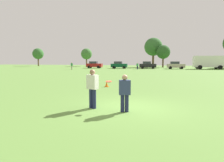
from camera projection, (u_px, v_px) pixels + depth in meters
The scene contains 16 objects.
ground_plane at pixel (131, 108), 9.07m from camera, with size 146.79×146.79×0.00m, color #608C3D.
player_thrower at pixel (92, 87), 8.88m from camera, with size 0.55×0.43×1.76m.
player_defender at pixel (125, 91), 8.26m from camera, with size 0.53×0.40×1.57m.
frisbee at pixel (109, 82), 8.71m from camera, with size 0.27×0.27×0.06m.
traffic_cone at pixel (107, 84), 16.15m from camera, with size 0.32×0.32×0.48m.
parked_car_near_left at pixel (94, 65), 53.48m from camera, with size 4.32×2.46×1.82m.
parked_car_mid_left at pixel (119, 65), 51.35m from camera, with size 4.32×2.46×1.82m.
parked_car_center at pixel (148, 65), 50.46m from camera, with size 4.32×2.46×1.82m.
parked_car_mid_right at pixel (176, 65), 48.62m from camera, with size 4.32×2.46×1.82m.
box_truck at pixel (211, 62), 47.45m from camera, with size 8.66×3.42×3.18m.
bystander_sideline_watcher at pixel (137, 66), 47.02m from camera, with size 0.48×0.40×1.54m.
bystander_field_marshal at pixel (72, 65), 45.24m from camera, with size 0.53×0.48×1.68m.
tree_west_oak at pixel (38, 54), 71.96m from camera, with size 3.94×3.94×6.41m.
tree_west_maple at pixel (86, 54), 68.45m from camera, with size 3.78×3.78×6.15m.
tree_center_elm at pixel (153, 47), 60.86m from camera, with size 5.52×5.52×8.96m.
tree_east_birch at pixel (163, 52), 57.87m from camera, with size 4.00×4.00×6.50m.
Camera 1 is at (1.36, -8.83, 2.17)m, focal length 31.86 mm.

